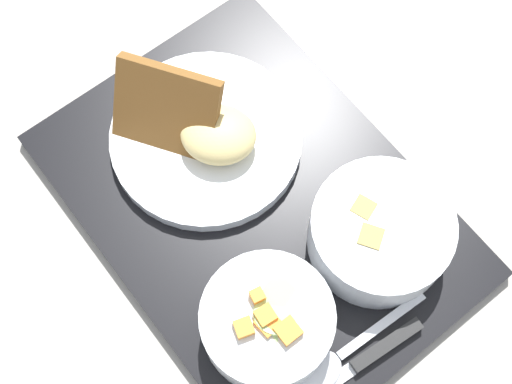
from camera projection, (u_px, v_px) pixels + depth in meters
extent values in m
plane|color=#ADA89E|center=(256.00, 208.00, 0.76)|extent=(4.00, 4.00, 0.00)
cube|color=black|center=(256.00, 205.00, 0.75)|extent=(0.47, 0.36, 0.02)
cylinder|color=silver|center=(267.00, 322.00, 0.67)|extent=(0.13, 0.13, 0.05)
torus|color=silver|center=(267.00, 317.00, 0.65)|extent=(0.13, 0.13, 0.01)
cylinder|color=#A8D184|center=(252.00, 337.00, 0.64)|extent=(0.06, 0.07, 0.01)
cylinder|color=#A8D184|center=(275.00, 315.00, 0.65)|extent=(0.05, 0.05, 0.02)
cylinder|color=#A8D184|center=(279.00, 296.00, 0.65)|extent=(0.04, 0.04, 0.01)
cube|color=orange|center=(268.00, 324.00, 0.64)|extent=(0.02, 0.02, 0.01)
cube|color=orange|center=(257.00, 296.00, 0.65)|extent=(0.01, 0.01, 0.01)
cube|color=orange|center=(265.00, 316.00, 0.64)|extent=(0.02, 0.02, 0.01)
cube|color=orange|center=(244.00, 328.00, 0.64)|extent=(0.02, 0.02, 0.01)
cube|color=orange|center=(288.00, 332.00, 0.64)|extent=(0.02, 0.02, 0.02)
cylinder|color=silver|center=(380.00, 233.00, 0.70)|extent=(0.14, 0.14, 0.06)
torus|color=silver|center=(384.00, 224.00, 0.68)|extent=(0.14, 0.14, 0.01)
cylinder|color=olive|center=(381.00, 231.00, 0.70)|extent=(0.12, 0.12, 0.04)
cube|color=tan|center=(370.00, 238.00, 0.68)|extent=(0.03, 0.03, 0.02)
cube|color=tan|center=(363.00, 209.00, 0.69)|extent=(0.03, 0.03, 0.01)
cylinder|color=silver|center=(206.00, 138.00, 0.76)|extent=(0.21, 0.21, 0.02)
ellipsoid|color=#E5CC7F|center=(218.00, 135.00, 0.73)|extent=(0.10, 0.10, 0.04)
cube|color=brown|center=(166.00, 116.00, 0.73)|extent=(0.13, 0.12, 0.10)
cube|color=black|center=(386.00, 345.00, 0.68)|extent=(0.01, 0.08, 0.01)
ellipsoid|color=silver|center=(316.00, 373.00, 0.68)|extent=(0.04, 0.06, 0.01)
cube|color=silver|center=(381.00, 326.00, 0.69)|extent=(0.01, 0.10, 0.01)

